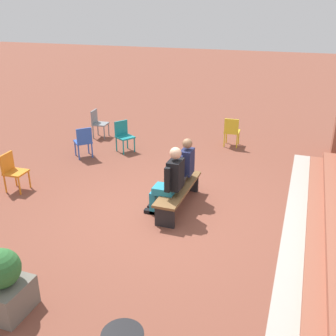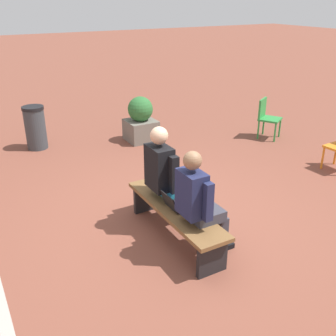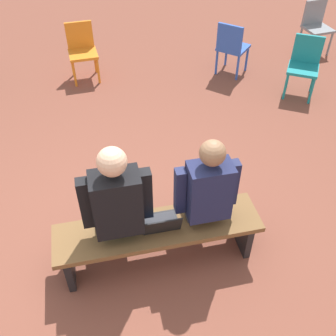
# 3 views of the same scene
# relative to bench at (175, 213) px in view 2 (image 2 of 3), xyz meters

# --- Properties ---
(ground_plane) EXTENTS (60.00, 60.00, 0.00)m
(ground_plane) POSITION_rel_bench_xyz_m (0.29, -0.24, -0.35)
(ground_plane) COLOR brown
(bench) EXTENTS (1.80, 0.44, 0.45)m
(bench) POSITION_rel_bench_xyz_m (0.00, 0.00, 0.00)
(bench) COLOR brown
(bench) RESTS_ON ground
(person_student) EXTENTS (0.53, 0.67, 1.33)m
(person_student) POSITION_rel_bench_xyz_m (-0.42, -0.07, 0.36)
(person_student) COLOR #383842
(person_student) RESTS_ON ground
(person_adult) EXTENTS (0.57, 0.72, 1.39)m
(person_adult) POSITION_rel_bench_xyz_m (0.33, -0.07, 0.38)
(person_adult) COLOR teal
(person_adult) RESTS_ON ground
(laptop) EXTENTS (0.32, 0.29, 0.21)m
(laptop) POSITION_rel_bench_xyz_m (-0.02, 0.01, 0.15)
(laptop) COLOR black
(laptop) RESTS_ON bench
(plastic_chair_far_right) EXTENTS (0.58, 0.58, 0.84)m
(plastic_chair_far_right) POSITION_rel_bench_xyz_m (2.37, -3.66, 0.13)
(plastic_chair_far_right) COLOR #2D893D
(plastic_chair_far_right) RESTS_ON ground
(planter) EXTENTS (0.60, 0.60, 0.94)m
(planter) POSITION_rel_bench_xyz_m (3.52, -1.24, 0.08)
(planter) COLOR #6B665B
(planter) RESTS_ON ground
(litter_bin) EXTENTS (0.42, 0.42, 0.86)m
(litter_bin) POSITION_rel_bench_xyz_m (4.13, 0.78, 0.08)
(litter_bin) COLOR #383D42
(litter_bin) RESTS_ON ground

